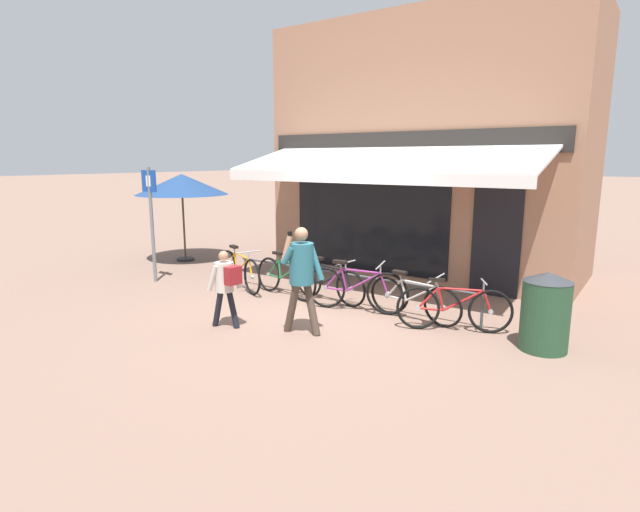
# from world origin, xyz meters

# --- Properties ---
(ground_plane) EXTENTS (160.00, 160.00, 0.00)m
(ground_plane) POSITION_xyz_m (0.00, 0.00, 0.00)
(ground_plane) COLOR #846656
(shop_front) EXTENTS (6.69, 4.85, 5.48)m
(shop_front) POSITION_xyz_m (0.03, 4.17, 2.73)
(shop_front) COLOR #9E7056
(shop_front) RESTS_ON ground_plane
(bike_rack_rail) EXTENTS (4.96, 0.04, 0.57)m
(bike_rack_rail) POSITION_xyz_m (0.03, 0.60, 0.49)
(bike_rack_rail) COLOR #47494F
(bike_rack_rail) RESTS_ON ground_plane
(bicycle_orange) EXTENTS (1.69, 0.78, 0.84)m
(bicycle_orange) POSITION_xyz_m (-2.26, 0.31, 0.38)
(bicycle_orange) COLOR black
(bicycle_orange) RESTS_ON ground_plane
(bicycle_green) EXTENTS (1.66, 0.52, 0.82)m
(bicycle_green) POSITION_xyz_m (-1.19, 0.41, 0.36)
(bicycle_green) COLOR black
(bicycle_green) RESTS_ON ground_plane
(bicycle_black) EXTENTS (1.68, 0.52, 0.80)m
(bicycle_black) POSITION_xyz_m (-0.30, 0.55, 0.36)
(bicycle_black) COLOR black
(bicycle_black) RESTS_ON ground_plane
(bicycle_purple) EXTENTS (1.81, 0.57, 0.88)m
(bicycle_purple) POSITION_xyz_m (0.41, 0.31, 0.39)
(bicycle_purple) COLOR black
(bicycle_purple) RESTS_ON ground_plane
(bicycle_silver) EXTENTS (1.66, 0.52, 0.81)m
(bicycle_silver) POSITION_xyz_m (1.43, 0.41, 0.36)
(bicycle_silver) COLOR black
(bicycle_silver) RESTS_ON ground_plane
(bicycle_red) EXTENTS (1.60, 0.85, 0.81)m
(bicycle_red) POSITION_xyz_m (2.12, 0.32, 0.36)
(bicycle_red) COLOR black
(bicycle_red) RESTS_ON ground_plane
(pedestrian_adult) EXTENTS (0.60, 0.52, 1.61)m
(pedestrian_adult) POSITION_xyz_m (0.31, -1.07, 0.98)
(pedestrian_adult) COLOR #47382D
(pedestrian_adult) RESTS_ON ground_plane
(pedestrian_child) EXTENTS (0.51, 0.42, 1.21)m
(pedestrian_child) POSITION_xyz_m (-0.79, -1.52, 0.74)
(pedestrian_child) COLOR black
(pedestrian_child) RESTS_ON ground_plane
(litter_bin) EXTENTS (0.64, 0.64, 1.08)m
(litter_bin) POSITION_xyz_m (3.40, 0.28, 0.54)
(litter_bin) COLOR #23472D
(litter_bin) RESTS_ON ground_plane
(parking_sign) EXTENTS (0.44, 0.07, 2.39)m
(parking_sign) POSITION_xyz_m (-4.16, -0.29, 1.47)
(parking_sign) COLOR slate
(parking_sign) RESTS_ON ground_plane
(cafe_parasol) EXTENTS (2.28, 2.28, 2.19)m
(cafe_parasol) POSITION_xyz_m (-5.42, 1.58, 1.93)
(cafe_parasol) COLOR #4C3D2D
(cafe_parasol) RESTS_ON ground_plane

